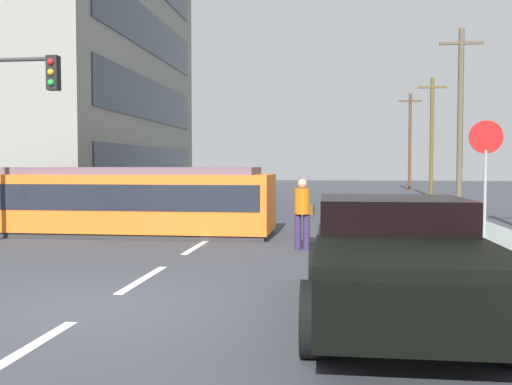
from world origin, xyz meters
TOP-DOWN VIEW (x-y plane):
  - ground_plane at (0.00, 10.00)m, footprint 120.00×120.00m
  - sidewalk_curb_right at (6.80, 6.00)m, footprint 3.20×36.00m
  - lane_stripe_0 at (0.00, -2.00)m, footprint 0.16×2.40m
  - lane_stripe_1 at (0.00, 2.00)m, footprint 0.16×2.40m
  - lane_stripe_2 at (0.00, 6.00)m, footprint 0.16×2.40m
  - lane_stripe_3 at (0.00, 14.24)m, footprint 0.16×2.40m
  - lane_stripe_4 at (0.00, 20.24)m, footprint 0.16×2.40m
  - streetcar_tram at (-2.58, 8.24)m, footprint 8.37×2.55m
  - city_bus at (-1.20, 13.54)m, footprint 2.70×5.57m
  - pedestrian_crossing at (2.58, 5.87)m, footprint 0.47×0.36m
  - pickup_truck_parked at (4.06, -0.16)m, footprint 2.31×5.01m
  - parked_sedan_mid at (-4.84, 12.20)m, footprint 2.06×4.18m
  - stop_sign at (6.76, 6.18)m, footprint 0.76×0.07m
  - traffic_light_mast at (-4.74, 5.78)m, footprint 2.37×0.33m
  - utility_pole_mid at (8.64, 17.69)m, footprint 1.80×0.24m
  - utility_pole_far at (9.55, 30.04)m, footprint 1.80×0.24m
  - utility_pole_distant at (9.52, 39.92)m, footprint 1.80×0.24m

SIDE VIEW (x-z plane):
  - ground_plane at x=0.00m, z-range 0.00..0.00m
  - lane_stripe_0 at x=0.00m, z-range 0.00..0.01m
  - lane_stripe_1 at x=0.00m, z-range 0.00..0.01m
  - lane_stripe_2 at x=0.00m, z-range 0.00..0.01m
  - lane_stripe_3 at x=0.00m, z-range 0.00..0.01m
  - lane_stripe_4 at x=0.00m, z-range 0.00..0.01m
  - sidewalk_curb_right at x=6.80m, z-range 0.00..0.14m
  - parked_sedan_mid at x=-4.84m, z-range 0.03..1.22m
  - pickup_truck_parked at x=4.06m, z-range 0.02..1.57m
  - pedestrian_crossing at x=2.58m, z-range 0.11..1.78m
  - streetcar_tram at x=-2.58m, z-range 0.03..1.97m
  - city_bus at x=-1.20m, z-range 0.14..2.06m
  - stop_sign at x=6.76m, z-range 0.75..3.63m
  - traffic_light_mast at x=-4.74m, z-range 0.95..5.74m
  - utility_pole_far at x=9.55m, z-range 0.18..7.71m
  - utility_pole_mid at x=8.64m, z-range 0.18..7.92m
  - utility_pole_distant at x=9.52m, z-range 0.18..7.95m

